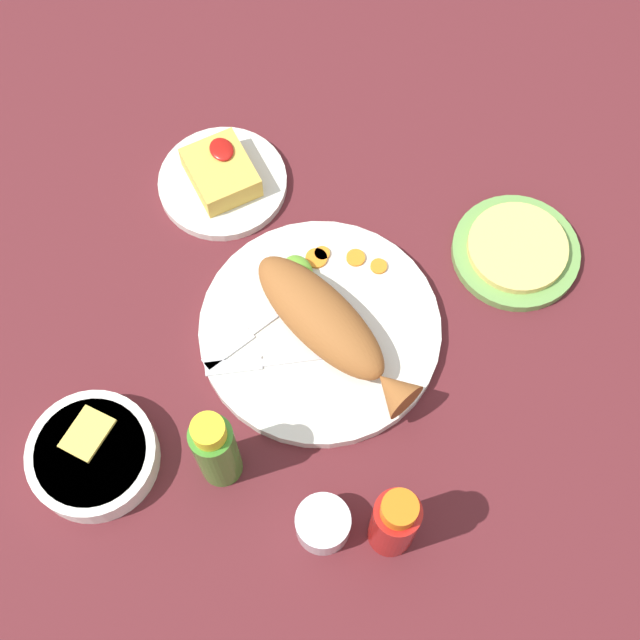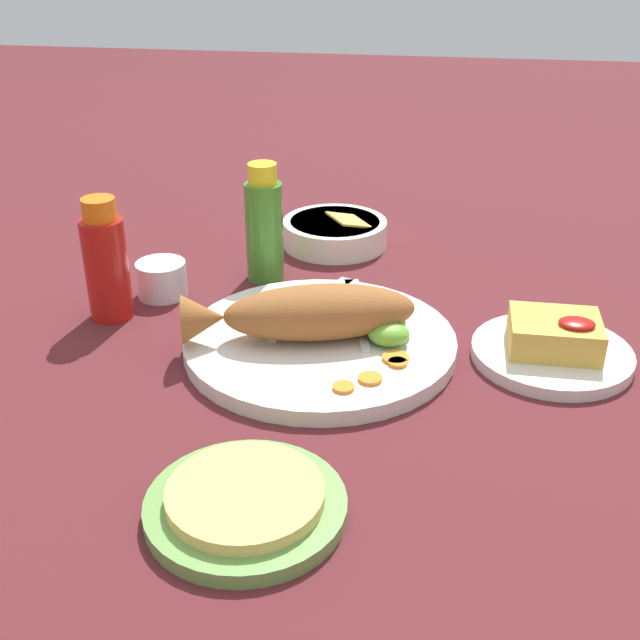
# 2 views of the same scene
# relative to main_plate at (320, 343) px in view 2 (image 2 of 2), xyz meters

# --- Properties ---
(ground_plane) EXTENTS (4.00, 4.00, 0.00)m
(ground_plane) POSITION_rel_main_plate_xyz_m (0.00, 0.00, -0.01)
(ground_plane) COLOR #561E23
(main_plate) EXTENTS (0.31, 0.31, 0.02)m
(main_plate) POSITION_rel_main_plate_xyz_m (0.00, 0.00, 0.00)
(main_plate) COLOR silver
(main_plate) RESTS_ON ground_plane
(fried_fish) EXTENTS (0.27, 0.13, 0.06)m
(fried_fish) POSITION_rel_main_plate_xyz_m (-0.01, -0.00, 0.04)
(fried_fish) COLOR #935628
(fried_fish) RESTS_ON main_plate
(fork_near) EXTENTS (0.07, 0.18, 0.00)m
(fork_near) POSITION_rel_main_plate_xyz_m (-0.02, 0.08, 0.01)
(fork_near) COLOR silver
(fork_near) RESTS_ON main_plate
(fork_far) EXTENTS (0.05, 0.18, 0.00)m
(fork_far) POSITION_rel_main_plate_xyz_m (0.03, 0.07, 0.01)
(fork_far) COLOR silver
(fork_far) RESTS_ON main_plate
(carrot_slice_near) EXTENTS (0.02, 0.02, 0.00)m
(carrot_slice_near) POSITION_rel_main_plate_xyz_m (0.04, -0.11, 0.01)
(carrot_slice_near) COLOR orange
(carrot_slice_near) RESTS_ON main_plate
(carrot_slice_mid) EXTENTS (0.02, 0.02, 0.00)m
(carrot_slice_mid) POSITION_rel_main_plate_xyz_m (0.07, -0.08, 0.01)
(carrot_slice_mid) COLOR orange
(carrot_slice_mid) RESTS_ON main_plate
(carrot_slice_far) EXTENTS (0.02, 0.02, 0.00)m
(carrot_slice_far) POSITION_rel_main_plate_xyz_m (0.09, -0.05, 0.01)
(carrot_slice_far) COLOR orange
(carrot_slice_far) RESTS_ON main_plate
(carrot_slice_extra) EXTENTS (0.03, 0.03, 0.00)m
(carrot_slice_extra) POSITION_rel_main_plate_xyz_m (0.09, -0.04, 0.01)
(carrot_slice_extra) COLOR orange
(carrot_slice_extra) RESTS_ON main_plate
(lime_wedge_main) EXTENTS (0.05, 0.04, 0.03)m
(lime_wedge_main) POSITION_rel_main_plate_xyz_m (0.08, -0.01, 0.02)
(lime_wedge_main) COLOR #6BB233
(lime_wedge_main) RESTS_ON main_plate
(lime_wedge_side) EXTENTS (0.04, 0.03, 0.02)m
(lime_wedge_side) POSITION_rel_main_plate_xyz_m (0.08, 0.02, 0.02)
(lime_wedge_side) COLOR #6BB233
(lime_wedge_side) RESTS_ON main_plate
(hot_sauce_bottle_red) EXTENTS (0.05, 0.05, 0.15)m
(hot_sauce_bottle_red) POSITION_rel_main_plate_xyz_m (-0.26, 0.04, 0.06)
(hot_sauce_bottle_red) COLOR #B21914
(hot_sauce_bottle_red) RESTS_ON ground_plane
(hot_sauce_bottle_green) EXTENTS (0.05, 0.05, 0.16)m
(hot_sauce_bottle_green) POSITION_rel_main_plate_xyz_m (-0.10, 0.18, 0.06)
(hot_sauce_bottle_green) COLOR #3D8428
(hot_sauce_bottle_green) RESTS_ON ground_plane
(salt_cup) EXTENTS (0.06, 0.06, 0.05)m
(salt_cup) POSITION_rel_main_plate_xyz_m (-0.22, 0.11, 0.01)
(salt_cup) COLOR silver
(salt_cup) RESTS_ON ground_plane
(side_plate_fries) EXTENTS (0.18, 0.18, 0.01)m
(side_plate_fries) POSITION_rel_main_plate_xyz_m (0.26, 0.02, -0.00)
(side_plate_fries) COLOR silver
(side_plate_fries) RESTS_ON ground_plane
(fries_pile) EXTENTS (0.10, 0.08, 0.04)m
(fries_pile) POSITION_rel_main_plate_xyz_m (0.26, 0.02, 0.02)
(fries_pile) COLOR gold
(fries_pile) RESTS_ON side_plate_fries
(guacamole_bowl) EXTENTS (0.15, 0.15, 0.05)m
(guacamole_bowl) POSITION_rel_main_plate_xyz_m (-0.03, 0.31, 0.01)
(guacamole_bowl) COLOR white
(guacamole_bowl) RESTS_ON ground_plane
(tortilla_plate) EXTENTS (0.17, 0.17, 0.01)m
(tortilla_plate) POSITION_rel_main_plate_xyz_m (-0.02, -0.28, -0.00)
(tortilla_plate) COLOR #6B9E4C
(tortilla_plate) RESTS_ON ground_plane
(tortilla_stack) EXTENTS (0.13, 0.13, 0.01)m
(tortilla_stack) POSITION_rel_main_plate_xyz_m (-0.02, -0.28, 0.01)
(tortilla_stack) COLOR #E0C666
(tortilla_stack) RESTS_ON tortilla_plate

